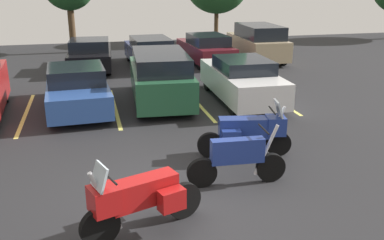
{
  "coord_description": "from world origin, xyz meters",
  "views": [
    {
      "loc": [
        -1.32,
        -7.34,
        4.14
      ],
      "look_at": [
        0.94,
        1.83,
        0.98
      ],
      "focal_mm": 40.21,
      "sensor_mm": 36.0,
      "label": 1
    }
  ],
  "objects_px": {
    "car_far_maroon": "(206,49)",
    "car_far_tan": "(258,43)",
    "car_green": "(160,77)",
    "car_far_navy": "(150,52)",
    "motorcycle_second": "(249,131)",
    "car_far_black": "(90,55)",
    "motorcycle_touring": "(139,197)",
    "motorcycle_third": "(238,158)",
    "car_white": "(241,80)",
    "car_blue": "(77,88)"
  },
  "relations": [
    {
      "from": "motorcycle_second",
      "to": "motorcycle_third",
      "type": "bearing_deg",
      "value": -119.16
    },
    {
      "from": "motorcycle_third",
      "to": "car_blue",
      "type": "height_order",
      "value": "car_blue"
    },
    {
      "from": "motorcycle_third",
      "to": "car_white",
      "type": "bearing_deg",
      "value": 69.33
    },
    {
      "from": "motorcycle_third",
      "to": "car_blue",
      "type": "xyz_separation_m",
      "value": [
        -3.26,
        6.33,
        0.12
      ]
    },
    {
      "from": "car_white",
      "to": "car_far_maroon",
      "type": "distance_m",
      "value": 6.92
    },
    {
      "from": "motorcycle_third",
      "to": "car_green",
      "type": "relative_size",
      "value": 0.44
    },
    {
      "from": "motorcycle_touring",
      "to": "motorcycle_second",
      "type": "relative_size",
      "value": 0.96
    },
    {
      "from": "car_far_maroon",
      "to": "car_far_navy",
      "type": "bearing_deg",
      "value": -178.44
    },
    {
      "from": "car_green",
      "to": "car_far_tan",
      "type": "height_order",
      "value": "car_far_tan"
    },
    {
      "from": "motorcycle_second",
      "to": "car_green",
      "type": "relative_size",
      "value": 0.47
    },
    {
      "from": "car_blue",
      "to": "car_green",
      "type": "height_order",
      "value": "car_green"
    },
    {
      "from": "motorcycle_second",
      "to": "car_blue",
      "type": "height_order",
      "value": "car_blue"
    },
    {
      "from": "motorcycle_touring",
      "to": "motorcycle_third",
      "type": "distance_m",
      "value": 2.56
    },
    {
      "from": "car_green",
      "to": "car_white",
      "type": "height_order",
      "value": "car_green"
    },
    {
      "from": "car_far_navy",
      "to": "car_far_maroon",
      "type": "bearing_deg",
      "value": 1.56
    },
    {
      "from": "car_white",
      "to": "car_far_maroon",
      "type": "height_order",
      "value": "car_white"
    },
    {
      "from": "car_far_maroon",
      "to": "car_far_tan",
      "type": "relative_size",
      "value": 0.98
    },
    {
      "from": "car_far_black",
      "to": "car_white",
      "type": "bearing_deg",
      "value": -53.52
    },
    {
      "from": "motorcycle_second",
      "to": "car_green",
      "type": "xyz_separation_m",
      "value": [
        -1.24,
        5.15,
        0.25
      ]
    },
    {
      "from": "motorcycle_second",
      "to": "motorcycle_third",
      "type": "height_order",
      "value": "motorcycle_second"
    },
    {
      "from": "motorcycle_third",
      "to": "car_far_navy",
      "type": "bearing_deg",
      "value": 89.52
    },
    {
      "from": "car_far_maroon",
      "to": "car_white",
      "type": "bearing_deg",
      "value": -95.21
    },
    {
      "from": "car_green",
      "to": "car_far_tan",
      "type": "xyz_separation_m",
      "value": [
        6.21,
        6.58,
        0.02
      ]
    },
    {
      "from": "motorcycle_touring",
      "to": "car_blue",
      "type": "distance_m",
      "value": 7.7
    },
    {
      "from": "motorcycle_touring",
      "to": "car_far_maroon",
      "type": "xyz_separation_m",
      "value": [
        5.12,
        14.25,
        0.06
      ]
    },
    {
      "from": "motorcycle_second",
      "to": "car_blue",
      "type": "xyz_separation_m",
      "value": [
        -4.0,
        4.99,
        0.05
      ]
    },
    {
      "from": "car_far_maroon",
      "to": "car_far_tan",
      "type": "xyz_separation_m",
      "value": [
        2.8,
        0.12,
        0.2
      ]
    },
    {
      "from": "motorcycle_touring",
      "to": "motorcycle_third",
      "type": "relative_size",
      "value": 1.02
    },
    {
      "from": "motorcycle_touring",
      "to": "car_green",
      "type": "distance_m",
      "value": 7.97
    },
    {
      "from": "car_green",
      "to": "car_white",
      "type": "relative_size",
      "value": 1.0
    },
    {
      "from": "car_far_navy",
      "to": "car_far_maroon",
      "type": "xyz_separation_m",
      "value": [
        2.81,
        0.08,
        0.02
      ]
    },
    {
      "from": "motorcycle_third",
      "to": "car_far_black",
      "type": "height_order",
      "value": "car_far_black"
    },
    {
      "from": "car_blue",
      "to": "car_green",
      "type": "xyz_separation_m",
      "value": [
        2.76,
        0.16,
        0.2
      ]
    },
    {
      "from": "motorcycle_touring",
      "to": "car_white",
      "type": "relative_size",
      "value": 0.45
    },
    {
      "from": "car_white",
      "to": "car_far_maroon",
      "type": "relative_size",
      "value": 1.04
    },
    {
      "from": "motorcycle_second",
      "to": "car_white",
      "type": "xyz_separation_m",
      "value": [
        1.54,
        4.73,
        0.09
      ]
    },
    {
      "from": "motorcycle_touring",
      "to": "car_green",
      "type": "xyz_separation_m",
      "value": [
        1.7,
        7.79,
        0.24
      ]
    },
    {
      "from": "motorcycle_third",
      "to": "car_green",
      "type": "bearing_deg",
      "value": 94.41
    },
    {
      "from": "motorcycle_third",
      "to": "car_blue",
      "type": "bearing_deg",
      "value": 117.24
    },
    {
      "from": "car_far_black",
      "to": "car_far_tan",
      "type": "xyz_separation_m",
      "value": [
        8.42,
        0.26,
        0.23
      ]
    },
    {
      "from": "motorcycle_second",
      "to": "car_far_black",
      "type": "distance_m",
      "value": 11.98
    },
    {
      "from": "car_green",
      "to": "car_far_navy",
      "type": "relative_size",
      "value": 0.99
    },
    {
      "from": "motorcycle_touring",
      "to": "car_far_tan",
      "type": "bearing_deg",
      "value": 61.15
    },
    {
      "from": "car_white",
      "to": "car_far_maroon",
      "type": "xyz_separation_m",
      "value": [
        0.63,
        6.89,
        -0.02
      ]
    },
    {
      "from": "car_white",
      "to": "car_far_tan",
      "type": "height_order",
      "value": "car_far_tan"
    },
    {
      "from": "car_far_maroon",
      "to": "car_far_tan",
      "type": "height_order",
      "value": "car_far_tan"
    },
    {
      "from": "car_blue",
      "to": "car_far_navy",
      "type": "distance_m",
      "value": 7.36
    },
    {
      "from": "car_green",
      "to": "car_far_navy",
      "type": "height_order",
      "value": "car_green"
    },
    {
      "from": "motorcycle_touring",
      "to": "car_far_maroon",
      "type": "relative_size",
      "value": 0.47
    },
    {
      "from": "motorcycle_touring",
      "to": "car_far_navy",
      "type": "bearing_deg",
      "value": 80.74
    }
  ]
}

